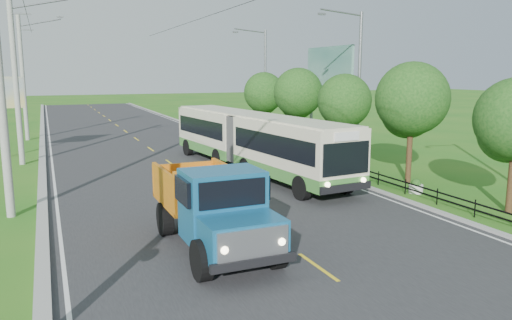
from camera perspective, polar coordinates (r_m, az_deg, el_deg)
ground at (r=14.58m, az=7.07°, el=-12.08°), size 240.00×240.00×0.00m
road at (r=32.84m, az=-10.59°, el=0.25°), size 14.00×120.00×0.02m
curb_left at (r=32.11m, az=-23.24°, el=-0.49°), size 0.40×120.00×0.15m
curb_right at (r=35.03m, az=0.89°, el=1.09°), size 0.30×120.00×0.10m
edge_line_left at (r=32.12m, az=-22.25°, el=-0.52°), size 0.12×120.00×0.00m
edge_line_right at (r=34.84m, az=0.14°, el=1.00°), size 0.12×120.00×0.00m
centre_dash at (r=14.57m, az=7.08°, el=-12.00°), size 0.12×2.20×0.00m
railing_right at (r=30.09m, az=7.00°, el=0.03°), size 0.04×40.00×0.60m
pole_near at (r=20.71m, az=-27.15°, el=7.89°), size 3.51×0.32×10.00m
pole_mid at (r=32.69m, az=-25.72°, el=8.36°), size 3.51×0.32×10.00m
pole_far at (r=44.68m, az=-25.06°, el=8.58°), size 3.51×0.32×10.00m
tree_third at (r=25.94m, az=17.28°, el=6.28°), size 3.60×3.62×6.00m
tree_fourth at (r=30.79m, az=10.02°, el=6.34°), size 3.24×3.31×5.40m
tree_fifth at (r=35.95m, az=4.80°, el=7.38°), size 3.48×3.52×5.80m
tree_back at (r=41.36m, az=0.90°, el=7.47°), size 3.30×3.36×5.50m
streetlight_mid at (r=31.05m, az=11.46°, el=8.76°), size 3.02×0.20×9.07m
streetlight_far at (r=43.35m, az=0.86°, el=9.24°), size 3.02×0.20×9.07m
planter_near at (r=24.02m, az=17.81°, el=-2.94°), size 0.64×0.64×0.67m
planter_mid at (r=30.39m, az=7.98°, el=0.08°), size 0.64×0.64×0.67m
planter_far at (r=37.39m, az=1.69°, el=2.02°), size 0.64×0.64×0.67m
billboard_right at (r=37.00m, az=8.34°, el=9.69°), size 0.24×6.00×7.30m
bus at (r=27.58m, az=-0.39°, el=2.54°), size 4.25×16.44×3.14m
dump_truck at (r=15.52m, az=-4.93°, el=-4.78°), size 2.58×6.39×2.67m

